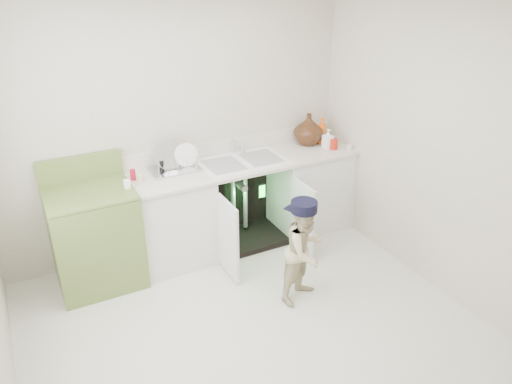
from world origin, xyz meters
TOP-DOWN VIEW (x-y plane):
  - ground at (0.00, 0.00)m, footprint 3.50×3.50m
  - room_shell at (0.00, 0.00)m, footprint 6.00×5.50m
  - counter_run at (0.58, 1.21)m, footprint 2.44×1.02m
  - avocado_stove at (-0.94, 1.18)m, footprint 0.74×0.65m
  - repair_worker at (0.60, 0.11)m, footprint 0.55×1.00m

SIDE VIEW (x-z plane):
  - ground at x=0.00m, z-range 0.00..0.00m
  - avocado_stove at x=-0.94m, z-range -0.10..1.05m
  - counter_run at x=0.58m, z-range -0.14..1.09m
  - repair_worker at x=0.60m, z-range 0.01..0.95m
  - room_shell at x=0.00m, z-range 0.62..1.88m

